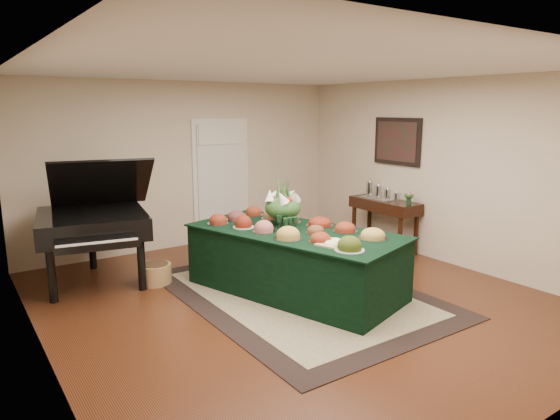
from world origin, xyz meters
TOP-DOWN VIEW (x-y plane):
  - ground at (0.00, 0.00)m, footprint 6.00×6.00m
  - area_rug at (0.14, 0.10)m, footprint 2.60×3.63m
  - kitchen_doorway at (0.60, 2.97)m, footprint 1.05×0.07m
  - buffet_table at (0.14, 0.17)m, footprint 1.99×2.92m
  - food_platters at (0.13, 0.22)m, footprint 1.44×2.37m
  - cutting_board at (0.13, -0.60)m, footprint 0.45×0.45m
  - green_goblets at (0.05, 0.21)m, footprint 0.21×0.25m
  - floral_centerpiece at (0.20, 0.53)m, footprint 0.48×0.48m
  - grand_piano at (-1.81, 1.96)m, footprint 1.67×1.80m
  - wicker_basket at (-1.19, 1.47)m, footprint 0.42×0.42m
  - mahogany_sideboard at (2.50, 0.95)m, footprint 0.45×1.22m
  - tea_service at (2.50, 1.05)m, footprint 0.34×0.74m
  - pink_bouquet at (2.50, 0.45)m, footprint 0.17×0.17m
  - wall_painting at (2.72, 0.95)m, footprint 0.05×0.95m

SIDE VIEW (x-z plane):
  - ground at x=0.00m, z-range 0.00..0.00m
  - area_rug at x=0.14m, z-range 0.00..0.01m
  - wicker_basket at x=-1.19m, z-range 0.00..0.26m
  - buffet_table at x=0.14m, z-range 0.00..0.80m
  - mahogany_sideboard at x=2.50m, z-range 0.22..1.04m
  - grand_piano at x=-1.81m, z-range -0.01..1.65m
  - cutting_board at x=0.13m, z-range 0.78..0.88m
  - food_platters at x=0.13m, z-range 0.79..0.91m
  - green_goblets at x=0.05m, z-range 0.80..0.98m
  - tea_service at x=2.50m, z-range 0.79..1.08m
  - pink_bouquet at x=2.50m, z-range 0.86..1.07m
  - kitchen_doorway at x=0.60m, z-range -0.03..2.07m
  - floral_centerpiece at x=0.20m, z-range 0.84..1.32m
  - wall_painting at x=2.72m, z-range 1.38..2.12m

